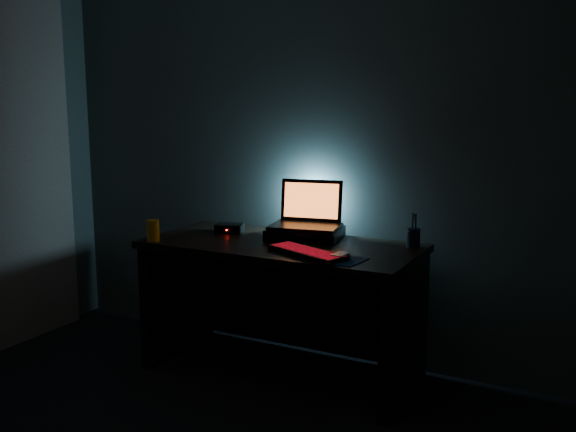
{
  "coord_description": "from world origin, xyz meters",
  "views": [
    {
      "loc": [
        1.62,
        -1.39,
        1.5
      ],
      "look_at": [
        0.07,
        1.57,
        0.91
      ],
      "focal_mm": 40.0,
      "sensor_mm": 36.0,
      "label": 1
    }
  ],
  "objects_px": {
    "mouse": "(340,256)",
    "pen_cup": "(413,238)",
    "laptop": "(308,216)",
    "juice_glass": "(153,231)",
    "router": "(230,228)",
    "keyboard": "(307,253)"
  },
  "relations": [
    {
      "from": "juice_glass",
      "to": "router",
      "type": "xyz_separation_m",
      "value": [
        0.24,
        0.4,
        -0.03
      ]
    },
    {
      "from": "mouse",
      "to": "juice_glass",
      "type": "distance_m",
      "value": 1.09
    },
    {
      "from": "laptop",
      "to": "keyboard",
      "type": "relative_size",
      "value": 0.89
    },
    {
      "from": "laptop",
      "to": "router",
      "type": "relative_size",
      "value": 2.29
    },
    {
      "from": "router",
      "to": "keyboard",
      "type": "bearing_deg",
      "value": -42.56
    },
    {
      "from": "mouse",
      "to": "pen_cup",
      "type": "relative_size",
      "value": 0.97
    },
    {
      "from": "keyboard",
      "to": "mouse",
      "type": "distance_m",
      "value": 0.19
    },
    {
      "from": "laptop",
      "to": "juice_glass",
      "type": "distance_m",
      "value": 0.87
    },
    {
      "from": "mouse",
      "to": "router",
      "type": "relative_size",
      "value": 0.53
    },
    {
      "from": "mouse",
      "to": "pen_cup",
      "type": "distance_m",
      "value": 0.5
    },
    {
      "from": "pen_cup",
      "to": "juice_glass",
      "type": "height_order",
      "value": "juice_glass"
    },
    {
      "from": "router",
      "to": "laptop",
      "type": "bearing_deg",
      "value": -4.72
    },
    {
      "from": "juice_glass",
      "to": "router",
      "type": "height_order",
      "value": "juice_glass"
    },
    {
      "from": "laptop",
      "to": "juice_glass",
      "type": "bearing_deg",
      "value": -154.55
    },
    {
      "from": "pen_cup",
      "to": "mouse",
      "type": "bearing_deg",
      "value": -117.4
    },
    {
      "from": "laptop",
      "to": "pen_cup",
      "type": "distance_m",
      "value": 0.62
    },
    {
      "from": "mouse",
      "to": "pen_cup",
      "type": "bearing_deg",
      "value": 68.72
    },
    {
      "from": "juice_glass",
      "to": "laptop",
      "type": "bearing_deg",
      "value": 35.73
    },
    {
      "from": "laptop",
      "to": "router",
      "type": "distance_m",
      "value": 0.48
    },
    {
      "from": "keyboard",
      "to": "pen_cup",
      "type": "height_order",
      "value": "pen_cup"
    },
    {
      "from": "laptop",
      "to": "juice_glass",
      "type": "xyz_separation_m",
      "value": [
        -0.7,
        -0.5,
        -0.06
      ]
    },
    {
      "from": "router",
      "to": "juice_glass",
      "type": "bearing_deg",
      "value": -138.35
    }
  ]
}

